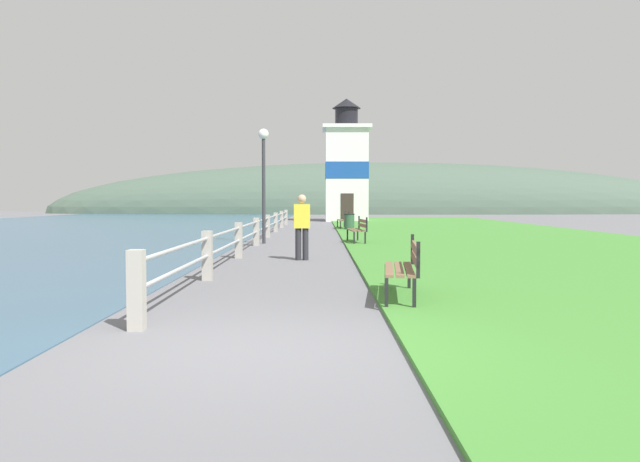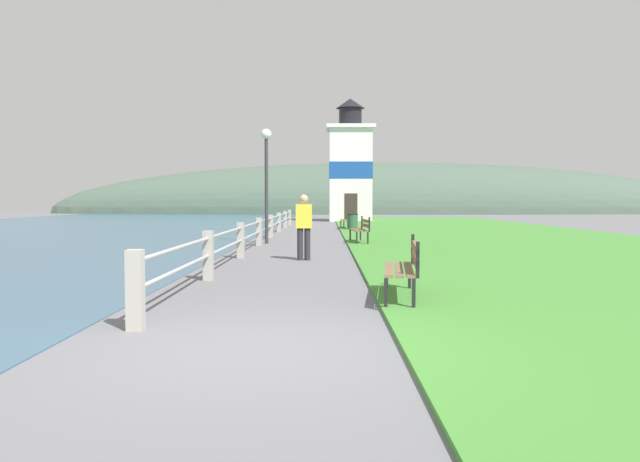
% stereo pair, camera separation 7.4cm
% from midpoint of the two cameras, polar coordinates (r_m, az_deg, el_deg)
% --- Properties ---
extents(ground_plane, '(160.00, 160.00, 0.00)m').
position_cam_midpoint_polar(ground_plane, '(6.29, -6.26, -10.87)').
color(ground_plane, slate).
extents(grass_verge, '(12.00, 57.05, 0.06)m').
position_cam_midpoint_polar(grass_verge, '(26.03, 15.57, -0.52)').
color(grass_verge, '#428433').
rests_on(grass_verge, ground_plane).
extents(seawall_railing, '(0.18, 31.51, 0.93)m').
position_cam_midpoint_polar(seawall_railing, '(22.85, -4.91, 0.41)').
color(seawall_railing, '#A8A399').
rests_on(seawall_railing, ground_plane).
extents(park_bench_near, '(0.67, 1.92, 0.94)m').
position_cam_midpoint_polar(park_bench_near, '(9.32, 8.01, -3.06)').
color(park_bench_near, brown).
rests_on(park_bench_near, ground_plane).
extents(park_bench_midway, '(0.62, 1.81, 0.94)m').
position_cam_midpoint_polar(park_bench_midway, '(21.53, 3.89, 0.26)').
color(park_bench_midway, brown).
rests_on(park_bench_midway, ground_plane).
extents(park_bench_far, '(0.58, 1.88, 0.94)m').
position_cam_midpoint_polar(park_bench_far, '(32.84, 2.60, 1.13)').
color(park_bench_far, brown).
rests_on(park_bench_far, ground_plane).
extents(lighthouse, '(3.46, 3.46, 8.85)m').
position_cam_midpoint_polar(lighthouse, '(45.44, 2.83, 5.77)').
color(lighthouse, white).
rests_on(lighthouse, ground_plane).
extents(person_strolling, '(0.41, 0.24, 1.64)m').
position_cam_midpoint_polar(person_strolling, '(15.52, -1.36, 0.59)').
color(person_strolling, '#28282D').
rests_on(person_strolling, ground_plane).
extents(trash_bin, '(0.54, 0.54, 0.84)m').
position_cam_midpoint_polar(trash_bin, '(31.15, 3.08, 0.83)').
color(trash_bin, '#2D5138').
rests_on(trash_bin, ground_plane).
extents(lamp_post, '(0.36, 0.36, 3.96)m').
position_cam_midpoint_polar(lamp_post, '(21.70, -4.83, 6.09)').
color(lamp_post, '#333338').
rests_on(lamp_post, ground_plane).
extents(distant_hillside, '(80.00, 16.00, 12.00)m').
position_cam_midpoint_polar(distant_hillside, '(74.47, 6.06, 1.63)').
color(distant_hillside, '#475B4C').
rests_on(distant_hillside, ground_plane).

